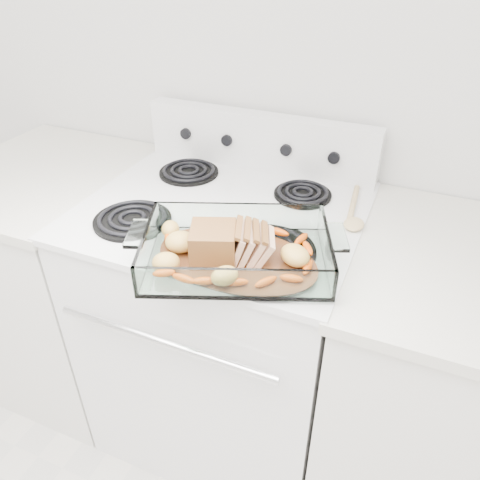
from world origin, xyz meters
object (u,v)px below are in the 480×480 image
at_px(counter_left, 68,280).
at_px(baking_dish, 237,254).
at_px(counter_right, 431,391).
at_px(pork_roast, 226,242).
at_px(electric_range, 225,324).

xyz_separation_m(counter_left, baking_dish, (0.81, -0.23, 0.50)).
xyz_separation_m(counter_right, baking_dish, (-0.52, -0.23, 0.50)).
xyz_separation_m(counter_right, pork_roast, (-0.55, -0.23, 0.53)).
relative_size(electric_range, counter_left, 1.20).
bearing_deg(pork_roast, counter_left, 153.93).
height_order(counter_right, baking_dish, baking_dish).
distance_m(electric_range, counter_left, 0.67).
bearing_deg(electric_range, counter_left, -179.90).
relative_size(counter_right, baking_dish, 2.21).
xyz_separation_m(electric_range, counter_left, (-0.67, -0.00, -0.02)).
distance_m(electric_range, counter_right, 0.67).
bearing_deg(counter_left, electric_range, 0.10).
relative_size(electric_range, counter_right, 1.20).
bearing_deg(baking_dish, counter_right, 2.26).
relative_size(counter_left, pork_roast, 4.86).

